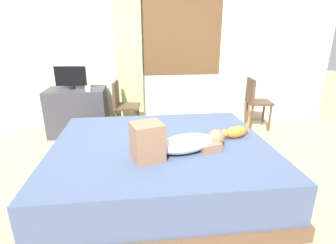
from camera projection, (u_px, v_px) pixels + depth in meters
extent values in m
plane|color=tan|center=(170.00, 191.00, 2.75)|extent=(16.00, 16.00, 0.00)
cube|color=beige|center=(154.00, 40.00, 4.37)|extent=(6.40, 0.12, 2.90)
cube|color=brown|center=(182.00, 35.00, 4.34)|extent=(1.32, 0.02, 1.27)
cube|color=white|center=(182.00, 35.00, 4.34)|extent=(1.24, 0.02, 1.19)
cube|color=brown|center=(161.00, 180.00, 2.84)|extent=(2.24, 1.92, 0.14)
cube|color=#425170|center=(161.00, 159.00, 2.75)|extent=(2.18, 1.86, 0.37)
ellipsoid|color=silver|center=(186.00, 144.00, 2.46)|extent=(0.61, 0.41, 0.17)
sphere|color=#8C664C|center=(216.00, 138.00, 2.59)|extent=(0.17, 0.17, 0.17)
cube|color=#8C664C|center=(147.00, 142.00, 2.28)|extent=(0.32, 0.31, 0.34)
cube|color=#8C664C|center=(206.00, 144.00, 2.56)|extent=(0.27, 0.33, 0.08)
ellipsoid|color=#C67A2D|center=(237.00, 132.00, 2.79)|extent=(0.28, 0.18, 0.13)
sphere|color=#C67A2D|center=(225.00, 133.00, 2.73)|extent=(0.08, 0.08, 0.08)
cylinder|color=#C67A2D|center=(248.00, 124.00, 2.83)|extent=(0.03, 0.03, 0.16)
cube|color=#38383D|center=(78.00, 112.00, 4.21)|extent=(0.90, 0.56, 0.74)
cylinder|color=black|center=(72.00, 87.00, 4.08)|extent=(0.10, 0.10, 0.05)
cube|color=black|center=(71.00, 76.00, 4.02)|extent=(0.48, 0.08, 0.30)
cylinder|color=white|center=(88.00, 89.00, 3.91)|extent=(0.08, 0.08, 0.08)
cylinder|color=#4C3828|center=(138.00, 118.00, 4.39)|extent=(0.04, 0.04, 0.44)
cylinder|color=#4C3828|center=(137.00, 124.00, 4.10)|extent=(0.04, 0.04, 0.44)
cylinder|color=#4C3828|center=(120.00, 118.00, 4.38)|extent=(0.04, 0.04, 0.44)
cylinder|color=#4C3828|center=(117.00, 124.00, 4.10)|extent=(0.04, 0.04, 0.44)
cube|color=#4C3828|center=(127.00, 106.00, 4.16)|extent=(0.42, 0.42, 0.04)
cube|color=#4C3828|center=(116.00, 94.00, 4.09)|extent=(0.08, 0.38, 0.38)
cylinder|color=#4C3828|center=(263.00, 113.00, 4.64)|extent=(0.04, 0.04, 0.44)
cylinder|color=#4C3828|center=(270.00, 119.00, 4.35)|extent=(0.04, 0.04, 0.44)
cylinder|color=#4C3828|center=(246.00, 113.00, 4.64)|extent=(0.04, 0.04, 0.44)
cylinder|color=#4C3828|center=(251.00, 119.00, 4.35)|extent=(0.04, 0.04, 0.44)
cube|color=#4C3828|center=(259.00, 102.00, 4.41)|extent=(0.42, 0.42, 0.04)
cube|color=#4C3828|center=(250.00, 90.00, 4.34)|extent=(0.08, 0.38, 0.38)
cube|color=#ADCC75|center=(129.00, 56.00, 4.29)|extent=(0.44, 0.06, 2.41)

